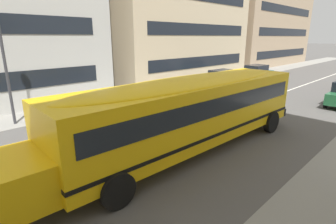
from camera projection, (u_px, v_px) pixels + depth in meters
name	position (u px, v px, depth m)	size (l,w,h in m)	color
ground_plane	(157.00, 137.00, 11.96)	(400.00, 400.00, 0.00)	#54514F
sidewalk_far	(82.00, 107.00, 16.94)	(120.00, 3.00, 0.01)	gray
lane_centreline	(157.00, 136.00, 11.96)	(110.00, 0.16, 0.01)	silver
school_bus	(187.00, 109.00, 10.02)	(13.19, 3.41, 2.93)	yellow
parked_car_teal_end_of_row	(257.00, 73.00, 26.99)	(3.98, 2.05, 1.64)	#195B66
parked_car_black_past_driveway	(223.00, 79.00, 22.91)	(3.99, 2.05, 1.64)	black
street_lamp	(1.00, 39.00, 12.49)	(0.44, 0.44, 6.80)	#38383D
apartment_block_far_centre	(157.00, 17.00, 30.59)	(17.58, 13.95, 13.30)	#C6B28E
apartment_block_far_right	(251.00, 13.00, 43.66)	(20.94, 12.42, 16.50)	tan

